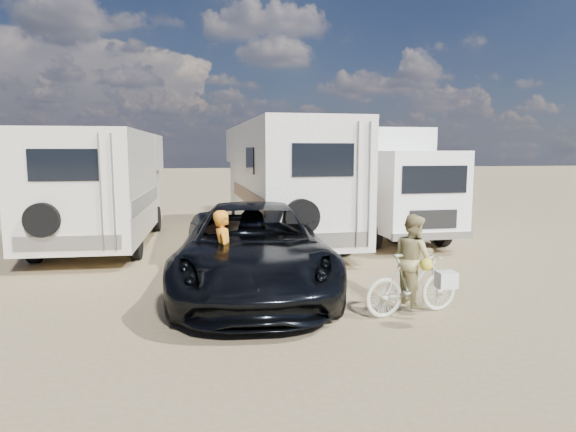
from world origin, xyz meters
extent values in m
plane|color=#9E875E|center=(0.00, 0.00, 0.00)|extent=(140.00, 140.00, 0.00)
imported|color=black|center=(-1.16, 1.53, 0.84)|extent=(3.35, 6.26, 1.67)
imported|color=#C56600|center=(-1.78, 0.52, 0.52)|extent=(1.99, 0.73, 1.04)
imported|color=beige|center=(1.23, -0.42, 0.52)|extent=(1.79, 0.76, 1.04)
imported|color=orange|center=(-1.78, 0.52, 0.76)|extent=(0.37, 0.56, 1.52)
imported|color=tan|center=(1.23, -0.42, 0.75)|extent=(0.68, 0.81, 1.50)
imported|color=#292C2A|center=(4.06, 5.38, 0.49)|extent=(1.96, 1.41, 0.98)
cube|color=#1C5B82|center=(0.46, 4.55, 0.24)|extent=(0.72, 0.64, 0.48)
cube|color=olive|center=(3.12, 3.04, 0.17)|extent=(0.57, 0.57, 0.34)
camera|label=1|loc=(-2.30, -7.89, 2.69)|focal=31.29mm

